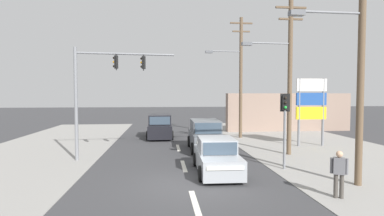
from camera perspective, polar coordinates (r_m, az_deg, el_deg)
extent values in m
plane|color=#3A3A3D|center=(12.09, -0.51, -14.34)|extent=(140.00, 140.00, 0.00)
cube|color=silver|center=(10.20, 0.57, -17.59)|extent=(0.20, 2.40, 0.01)
cube|color=silver|center=(14.97, -1.58, -10.98)|extent=(0.20, 2.40, 0.01)
cube|color=silver|center=(19.85, -2.64, -7.58)|extent=(0.20, 2.40, 0.01)
cube|color=gray|center=(17.21, 30.64, -9.52)|extent=(10.00, 44.00, 0.02)
cube|color=gray|center=(17.56, -31.15, -9.29)|extent=(8.00, 40.00, 0.02)
cylinder|color=brown|center=(13.12, 29.50, 6.80)|extent=(0.26, 0.26, 9.12)
cylinder|color=slate|center=(12.73, 24.80, 16.21)|extent=(2.60, 0.14, 0.09)
cube|color=#595B60|center=(12.10, 19.32, 16.68)|extent=(0.57, 0.29, 0.18)
cylinder|color=brown|center=(18.21, 18.14, 5.44)|extent=(0.26, 0.26, 8.92)
cube|color=brown|center=(18.84, 18.33, 17.71)|extent=(1.80, 0.12, 0.11)
cube|color=brown|center=(18.68, 18.30, 15.78)|extent=(1.40, 0.12, 0.10)
cylinder|color=slate|center=(17.88, 14.42, 11.87)|extent=(2.60, 0.20, 0.09)
cube|color=#595B60|center=(17.42, 10.38, 11.92)|extent=(0.57, 0.30, 0.18)
cylinder|color=brown|center=(24.38, 9.28, 5.63)|extent=(0.26, 0.26, 9.61)
cube|color=brown|center=(24.99, 9.36, 15.66)|extent=(1.80, 0.12, 0.11)
cube|color=brown|center=(24.85, 9.35, 14.20)|extent=(1.40, 0.12, 0.10)
cylinder|color=slate|center=(24.25, 6.32, 10.69)|extent=(2.60, 0.16, 0.09)
cube|color=#595B60|center=(23.97, 3.25, 10.62)|extent=(0.57, 0.29, 0.18)
cylinder|color=slate|center=(16.89, -21.22, 0.67)|extent=(0.18, 0.18, 6.00)
cylinder|color=slate|center=(16.75, -12.46, 10.03)|extent=(5.19, 0.58, 0.11)
cube|color=black|center=(16.72, -14.24, 8.47)|extent=(0.22, 0.28, 0.68)
cube|color=black|center=(16.72, -14.24, 8.47)|extent=(0.08, 0.44, 0.84)
sphere|color=black|center=(16.75, -14.67, 9.22)|extent=(0.13, 0.13, 0.13)
sphere|color=orange|center=(16.73, -14.66, 8.47)|extent=(0.13, 0.13, 0.13)
sphere|color=black|center=(16.71, -14.65, 7.72)|extent=(0.13, 0.13, 0.13)
cube|color=black|center=(16.71, -9.19, 8.53)|extent=(0.22, 0.28, 0.68)
cube|color=black|center=(16.71, -9.19, 8.53)|extent=(0.08, 0.44, 0.84)
sphere|color=black|center=(16.73, -9.62, 9.28)|extent=(0.13, 0.13, 0.13)
sphere|color=orange|center=(16.70, -9.61, 8.53)|extent=(0.13, 0.13, 0.13)
sphere|color=black|center=(16.68, -9.60, 7.77)|extent=(0.13, 0.13, 0.13)
cylinder|color=slate|center=(14.72, 17.21, -5.79)|extent=(0.12, 0.12, 2.80)
cube|color=black|center=(14.57, 17.31, 0.99)|extent=(0.30, 0.25, 0.68)
cube|color=black|center=(14.57, 17.31, 0.99)|extent=(0.44, 0.14, 0.84)
sphere|color=black|center=(14.45, 17.40, 1.85)|extent=(0.13, 0.13, 0.13)
sphere|color=black|center=(14.45, 17.39, 0.98)|extent=(0.13, 0.13, 0.13)
sphere|color=green|center=(14.46, 17.38, 0.11)|extent=(0.13, 0.13, 0.13)
cylinder|color=slate|center=(21.39, 19.71, -0.80)|extent=(0.16, 0.16, 4.60)
cylinder|color=slate|center=(22.17, 23.68, -0.75)|extent=(0.16, 0.16, 4.60)
cube|color=silver|center=(21.74, 21.82, 4.10)|extent=(2.10, 0.14, 0.84)
cube|color=#1E4793|center=(21.73, 21.77, 1.60)|extent=(2.10, 0.14, 0.84)
cube|color=yellow|center=(21.77, 21.73, -0.90)|extent=(2.10, 0.14, 0.84)
cube|color=gray|center=(30.09, 17.87, -0.76)|extent=(12.00, 1.00, 3.60)
cube|color=slate|center=(18.96, 2.61, -6.13)|extent=(1.92, 4.53, 1.00)
cube|color=slate|center=(19.04, 2.54, -3.42)|extent=(1.77, 2.73, 0.76)
cube|color=#384756|center=(17.69, 3.11, -3.89)|extent=(1.58, 0.09, 0.65)
cube|color=#384756|center=(20.39, 2.05, -3.02)|extent=(1.55, 0.09, 0.61)
cube|color=white|center=(16.70, 3.63, -6.55)|extent=(1.56, 0.07, 0.14)
cylinder|color=black|center=(17.79, 6.16, -7.63)|extent=(0.23, 0.72, 0.72)
cylinder|color=black|center=(17.54, 0.20, -7.76)|extent=(0.23, 0.72, 0.72)
cylinder|color=black|center=(20.50, 4.67, -6.25)|extent=(0.23, 0.72, 0.72)
cylinder|color=black|center=(20.28, -0.50, -6.34)|extent=(0.23, 0.72, 0.72)
cube|color=black|center=(24.50, -6.12, -4.14)|extent=(1.84, 4.50, 1.00)
cube|color=black|center=(24.21, -6.13, -2.13)|extent=(1.72, 2.70, 0.76)
cube|color=#384756|center=(25.57, -6.11, -1.87)|extent=(1.58, 0.06, 0.65)
cube|color=#384756|center=(22.84, -6.15, -2.42)|extent=(1.55, 0.06, 0.61)
cube|color=white|center=(26.73, -6.09, -3.08)|extent=(1.56, 0.04, 0.14)
cylinder|color=black|center=(25.94, -8.14, -4.38)|extent=(0.22, 0.72, 0.72)
cylinder|color=black|center=(25.92, -4.06, -4.37)|extent=(0.22, 0.72, 0.72)
cylinder|color=black|center=(23.17, -8.42, -5.23)|extent=(0.22, 0.72, 0.72)
cylinder|color=black|center=(23.16, -3.85, -5.21)|extent=(0.22, 0.72, 0.72)
cube|color=#A3A8AD|center=(13.71, 4.71, -9.96)|extent=(1.80, 4.24, 0.80)
cube|color=#A3A8AD|center=(13.62, 4.69, -7.00)|extent=(1.61, 1.94, 0.62)
cube|color=#384756|center=(12.68, 5.38, -7.73)|extent=(1.44, 0.10, 0.53)
cube|color=#384756|center=(14.57, 4.09, -6.36)|extent=(1.41, 0.10, 0.50)
cube|color=white|center=(11.64, 6.39, -11.35)|extent=(1.45, 0.08, 0.14)
cylinder|color=black|center=(12.69, 9.53, -12.05)|extent=(0.21, 0.64, 0.64)
cylinder|color=black|center=(12.40, 1.70, -12.36)|extent=(0.21, 0.64, 0.64)
cylinder|color=black|center=(15.16, 7.14, -9.60)|extent=(0.21, 0.64, 0.64)
cylinder|color=black|center=(14.92, 0.63, -9.78)|extent=(0.21, 0.64, 0.64)
cylinder|color=#47423D|center=(11.56, 26.61, -13.26)|extent=(0.14, 0.14, 0.84)
cylinder|color=#47423D|center=(11.54, 25.70, -13.27)|extent=(0.14, 0.14, 0.84)
cube|color=slate|center=(11.38, 26.23, -9.87)|extent=(0.42, 0.36, 0.56)
sphere|color=tan|center=(11.30, 26.27, -7.89)|extent=(0.22, 0.22, 0.22)
cylinder|color=slate|center=(11.40, 27.42, -9.87)|extent=(0.09, 0.09, 0.54)
cylinder|color=slate|center=(11.36, 25.03, -9.87)|extent=(0.09, 0.09, 0.54)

